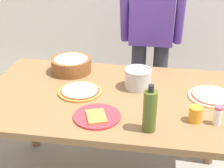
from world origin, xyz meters
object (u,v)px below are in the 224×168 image
object	(u,v)px
person_cook	(151,32)
popcorn_bowl	(71,64)
steel_pot	(138,78)
olive_oil_bottle	(150,111)
dining_table	(111,108)
plate_with_slice	(97,116)
pizza_cooked_on_tray	(80,91)
cup_orange	(195,114)
salt_shaker	(218,115)
pizza_raw_on_board	(212,96)

from	to	relation	value
person_cook	popcorn_bowl	size ratio (longest dim) A/B	5.79
steel_pot	olive_oil_bottle	bearing A→B (deg)	-78.03
dining_table	person_cook	bearing A→B (deg)	75.20
person_cook	plate_with_slice	distance (m)	1.07
person_cook	pizza_cooked_on_tray	xyz separation A→B (m)	(-0.40, -0.75, -0.17)
cup_orange	salt_shaker	bearing A→B (deg)	-4.36
plate_with_slice	salt_shaker	bearing A→B (deg)	3.79
plate_with_slice	steel_pot	distance (m)	0.44
pizza_raw_on_board	pizza_cooked_on_tray	bearing A→B (deg)	-175.69
dining_table	pizza_cooked_on_tray	world-z (taller)	pizza_cooked_on_tray
dining_table	popcorn_bowl	distance (m)	0.47
popcorn_bowl	cup_orange	distance (m)	0.97
pizza_cooked_on_tray	salt_shaker	size ratio (longest dim) A/B	2.59
pizza_raw_on_board	steel_pot	size ratio (longest dim) A/B	1.63
pizza_cooked_on_tray	cup_orange	bearing A→B (deg)	-17.81
pizza_cooked_on_tray	olive_oil_bottle	size ratio (longest dim) A/B	1.07
pizza_raw_on_board	salt_shaker	distance (m)	0.29
dining_table	pizza_cooked_on_tray	distance (m)	0.22
pizza_cooked_on_tray	cup_orange	size ratio (longest dim) A/B	3.23
olive_oil_bottle	steel_pot	distance (m)	0.48
olive_oil_bottle	salt_shaker	xyz separation A→B (m)	(0.35, 0.11, -0.06)
olive_oil_bottle	pizza_cooked_on_tray	bearing A→B (deg)	142.71
steel_pot	pizza_raw_on_board	bearing A→B (deg)	-7.91
pizza_cooked_on_tray	plate_with_slice	world-z (taller)	plate_with_slice
dining_table	popcorn_bowl	bearing A→B (deg)	138.00
dining_table	plate_with_slice	bearing A→B (deg)	-96.67
plate_with_slice	pizza_raw_on_board	bearing A→B (deg)	27.29
pizza_cooked_on_tray	steel_pot	size ratio (longest dim) A/B	1.58
plate_with_slice	dining_table	bearing A→B (deg)	83.33
popcorn_bowl	plate_with_slice	bearing A→B (deg)	-62.08
pizza_raw_on_board	olive_oil_bottle	bearing A→B (deg)	-131.63
plate_with_slice	olive_oil_bottle	size ratio (longest dim) A/B	1.02
pizza_raw_on_board	dining_table	bearing A→B (deg)	-174.15
pizza_cooked_on_tray	salt_shaker	xyz separation A→B (m)	(0.80, -0.23, 0.04)
dining_table	cup_orange	xyz separation A→B (m)	(0.49, -0.22, 0.13)
plate_with_slice	cup_orange	distance (m)	0.53
olive_oil_bottle	cup_orange	bearing A→B (deg)	27.07
popcorn_bowl	olive_oil_bottle	xyz separation A→B (m)	(0.59, -0.64, 0.05)
person_cook	pizza_cooked_on_tray	size ratio (longest dim) A/B	5.89
cup_orange	salt_shaker	size ratio (longest dim) A/B	0.80
cup_orange	salt_shaker	xyz separation A→B (m)	(0.11, -0.01, 0.01)
person_cook	cup_orange	size ratio (longest dim) A/B	19.06
dining_table	popcorn_bowl	xyz separation A→B (m)	(-0.33, 0.30, 0.15)
dining_table	popcorn_bowl	size ratio (longest dim) A/B	5.71
person_cook	steel_pot	bearing A→B (deg)	-94.09
pizza_cooked_on_tray	pizza_raw_on_board	bearing A→B (deg)	4.31
popcorn_bowl	salt_shaker	xyz separation A→B (m)	(0.94, -0.53, -0.01)
pizza_raw_on_board	plate_with_slice	xyz separation A→B (m)	(-0.64, -0.33, -0.00)
dining_table	popcorn_bowl	world-z (taller)	popcorn_bowl
dining_table	steel_pot	world-z (taller)	steel_pot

